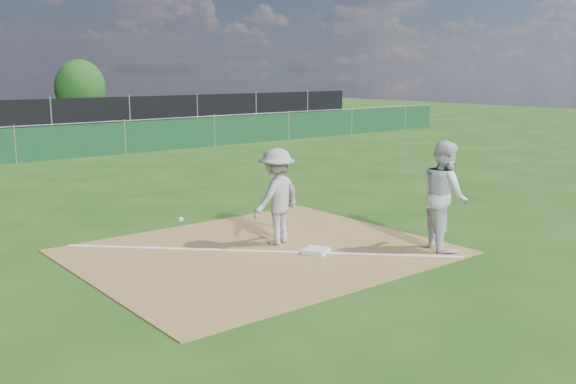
# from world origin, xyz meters

# --- Properties ---
(ground) EXTENTS (90.00, 90.00, 0.00)m
(ground) POSITION_xyz_m (0.00, 10.00, 0.00)
(ground) COLOR #1D440E
(ground) RESTS_ON ground
(infield_dirt) EXTENTS (6.00, 5.00, 0.02)m
(infield_dirt) POSITION_xyz_m (0.00, 1.00, 0.01)
(infield_dirt) COLOR olive
(infield_dirt) RESTS_ON ground
(foul_line) EXTENTS (5.01, 5.01, 0.01)m
(foul_line) POSITION_xyz_m (0.00, 1.00, 0.03)
(foul_line) COLOR white
(foul_line) RESTS_ON infield_dirt
(green_fence) EXTENTS (44.00, 0.05, 1.20)m
(green_fence) POSITION_xyz_m (0.00, 15.00, 0.60)
(green_fence) COLOR #0E351A
(green_fence) RESTS_ON ground
(first_base) EXTENTS (0.52, 0.52, 0.08)m
(first_base) POSITION_xyz_m (0.68, 0.29, 0.06)
(first_base) COLOR silver
(first_base) RESTS_ON infield_dirt
(play_at_first) EXTENTS (2.70, 0.89, 1.74)m
(play_at_first) POSITION_xyz_m (0.56, 1.24, 0.89)
(play_at_first) COLOR #AAAAAC
(play_at_first) RESTS_ON infield_dirt
(runner) EXTENTS (1.10, 1.18, 1.94)m
(runner) POSITION_xyz_m (2.67, -0.86, 0.97)
(runner) COLOR silver
(runner) RESTS_ON ground
(car_right) EXTENTS (5.23, 3.73, 1.41)m
(car_right) POSITION_xyz_m (6.55, 26.55, 0.71)
(car_right) COLOR black
(car_right) RESTS_ON parking_lot
(tree_right) EXTENTS (3.22, 3.22, 3.82)m
(tree_right) POSITION_xyz_m (9.56, 33.50, 1.96)
(tree_right) COLOR #382316
(tree_right) RESTS_ON ground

